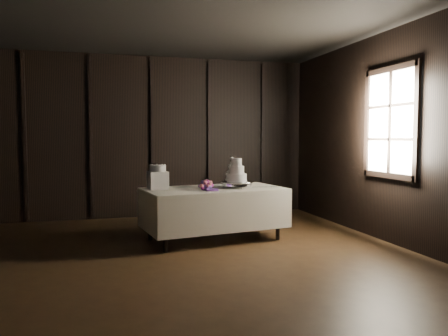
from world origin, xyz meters
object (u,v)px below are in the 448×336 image
at_px(display_table, 214,212).
at_px(wedding_cake, 236,172).
at_px(small_cake, 158,168).
at_px(bouquet, 206,186).
at_px(box_pedestal, 158,180).
at_px(cake_stand, 237,184).

distance_m(display_table, wedding_cake, 0.65).
bearing_deg(small_cake, bouquet, -25.82).
relative_size(display_table, bouquet, 5.64).
xyz_separation_m(wedding_cake, bouquet, (-0.48, -0.17, -0.16)).
xyz_separation_m(display_table, wedding_cake, (0.32, -0.03, 0.57)).
bearing_deg(wedding_cake, box_pedestal, -165.18).
height_order(display_table, bouquet, bouquet).
bearing_deg(small_cake, cake_stand, -6.42).
height_order(bouquet, small_cake, small_cake).
bearing_deg(box_pedestal, wedding_cake, -7.28).
height_order(box_pedestal, small_cake, small_cake).
bearing_deg(small_cake, display_table, -7.97).
bearing_deg(wedding_cake, display_table, -163.45).
bearing_deg(wedding_cake, cake_stand, 51.85).
bearing_deg(display_table, cake_stand, -11.70).
relative_size(cake_stand, small_cake, 2.10).
bearing_deg(bouquet, display_table, 50.73).
height_order(display_table, cake_stand, cake_stand).
height_order(display_table, box_pedestal, box_pedestal).
bearing_deg(cake_stand, display_table, 177.20).
distance_m(display_table, small_cake, 1.03).
bearing_deg(display_table, bouquet, -138.17).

